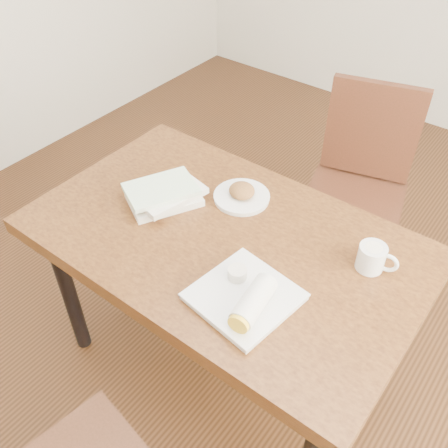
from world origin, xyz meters
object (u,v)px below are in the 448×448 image
Objects in this scene: plate_scone at (242,195)px; coffee_mug at (373,257)px; table at (224,252)px; chair_far at (360,177)px; book_stack at (165,194)px; plate_burrito at (247,298)px.

coffee_mug reaches higher than plate_scone.
table is 0.86m from chair_far.
table is 4.40× the size of book_stack.
table is at bearing -98.21° from chair_far.
plate_burrito is (0.29, -0.38, 0.01)m from plate_scone.
book_stack is (-0.28, 0.01, 0.11)m from table.
plate_scone is (-0.19, -0.65, 0.22)m from chair_far.
book_stack reaches higher than table.
coffee_mug is 0.74m from book_stack.
table is 1.37× the size of chair_far.
plate_burrito reaches higher than book_stack.
chair_far is at bearing 95.86° from plate_burrito.
chair_far is at bearing 74.00° from plate_scone.
plate_burrito is (0.11, -1.04, 0.23)m from chair_far.
coffee_mug is at bearing 57.75° from plate_burrito.
table is 0.32m from plate_burrito.
chair_far is 4.69× the size of plate_scone.
book_stack is at bearing -139.69° from plate_scone.
plate_burrito reaches higher than plate_scone.
plate_scone is 0.52m from coffee_mug.
book_stack is at bearing 177.32° from table.
table is 0.49m from coffee_mug.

